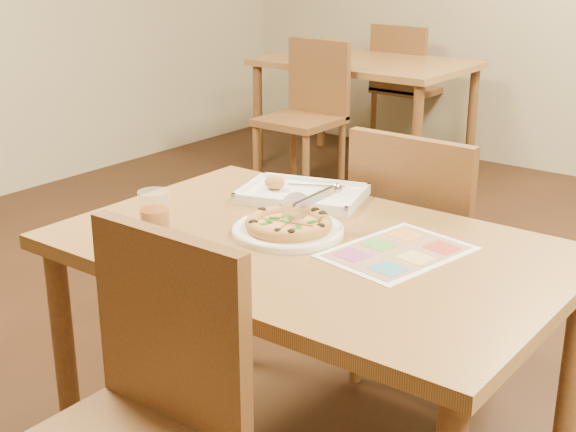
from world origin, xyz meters
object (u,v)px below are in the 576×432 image
Objects in this scene: bg_chair_near at (310,99)px; appetizer_tray at (300,194)px; bg_chair_far at (404,74)px; pizza at (288,224)px; bg_table at (365,74)px; pizza_cutter at (309,201)px; chair_near at (142,394)px; plate at (288,231)px; glass_tumbler at (155,213)px; menu at (397,252)px; chair_far at (421,233)px; dining_table at (311,273)px.

appetizer_tray is at bearing -54.75° from bg_chair_near.
pizza is (1.51, -3.29, 0.18)m from bg_chair_far.
bg_table is 3.17m from pizza.
appetizer_tray is (1.36, -3.02, 0.17)m from bg_chair_far.
bg_chair_near is at bearing 72.42° from pizza_cutter.
chair_near is 0.64m from plate.
pizza is (1.51, -2.18, 0.18)m from bg_chair_near.
pizza is 2.12× the size of glass_tumbler.
pizza_cutter is 0.37× the size of menu.
pizza_cutter is (-0.06, -0.54, 0.24)m from chair_far.
bg_chair_near is (-1.60, 1.60, 0.00)m from chair_far.
chair_far is at bearing 111.81° from menu.
plate reaches higher than menu.
pizza is (-0.09, -0.59, 0.18)m from chair_far.
chair_far is at bearing 30.60° from pizza_cutter.
chair_near is 3.22m from bg_chair_near.
dining_table is at bearing 90.00° from chair_near.
plate reaches higher than dining_table.
bg_chair_near reaches higher than bg_table.
chair_far is 1.14× the size of appetizer_tray.
pizza_cutter is 1.21× the size of glass_tumbler.
plate is (1.51, -2.79, 0.09)m from bg_table.
menu is (1.81, -3.23, 0.16)m from bg_chair_far.
appetizer_tray is (-0.24, 0.28, 0.10)m from dining_table.
pizza reaches higher than dining_table.
bg_chair_far is 2.02× the size of pizza.
bg_chair_near reaches higher than pizza_cutter.
glass_tumbler is 0.65m from menu.
glass_tumbler is at bearing 109.21° from bg_chair_far.
bg_table is 3.15m from pizza_cutter.
chair_far is at bearing -44.94° from bg_chair_near.
menu is (0.30, 0.06, -0.01)m from plate.
dining_table is 0.61m from chair_near.
chair_far is (-0.00, 1.20, 0.00)m from chair_near.
pizza is at bearing -19.68° from plate.
menu is (0.21, 0.67, 0.16)m from chair_near.
bg_chair_far is at bearing 62.02° from pizza_cutter.
chair_far reaches higher than dining_table.
chair_far is 0.89m from glass_tumbler.
pizza_cutter is (0.03, 0.05, 0.06)m from pizza.
bg_chair_far reaches higher than glass_tumbler.
bg_chair_far is at bearing 114.17° from appetizer_tray.
bg_chair_near is (-1.60, 2.20, -0.07)m from dining_table.
dining_table is 0.38m from appetizer_tray.
chair_far is at bearing 120.65° from bg_chair_far.
menu is (0.45, -0.20, -0.01)m from appetizer_tray.
chair_near is 2.02× the size of pizza.
pizza_cutter is at bearing 36.41° from glass_tumbler.
dining_table is 5.60× the size of pizza.
pizza is (-0.09, 0.62, 0.18)m from chair_near.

